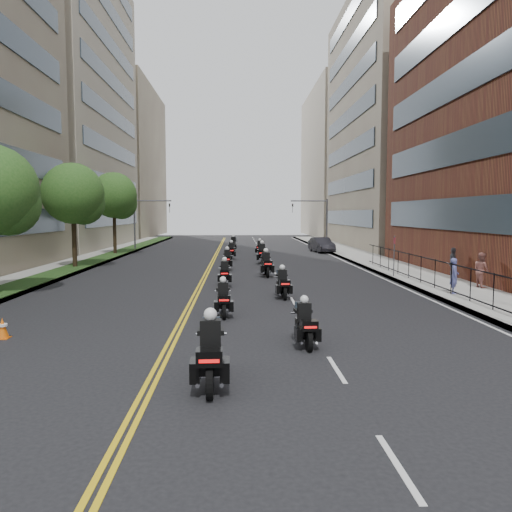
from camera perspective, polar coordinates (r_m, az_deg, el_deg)
The scene contains 28 objects.
ground at distance 13.25m, azimuth -4.89°, elevation -12.95°, with size 160.00×160.00×0.00m, color black.
sidewalk_right at distance 39.48m, azimuth 14.59°, elevation -1.03°, with size 4.00×90.00×0.15m, color gray.
sidewalk_left at distance 39.86m, azimuth -20.63°, elevation -1.13°, with size 4.00×90.00×0.15m, color gray.
grass_strip at distance 39.60m, azimuth -19.53°, elevation -1.00°, with size 2.00×90.00×0.04m, color #153C15.
building_right_tan at distance 65.01m, azimuth 17.13°, elevation 14.40°, with size 15.11×28.00×30.00m.
building_right_far at distance 93.40m, azimuth 10.94°, elevation 10.33°, with size 15.00×28.00×26.00m, color #AB9F8A.
building_left_mid at distance 65.96m, azimuth -23.09°, elevation 15.85°, with size 16.11×28.00×34.00m.
building_left_far at distance 93.81m, azimuth -16.38°, elevation 10.20°, with size 16.00×28.00×26.00m, color gray.
iron_fence at distance 26.88m, azimuth 20.57°, elevation -2.14°, with size 0.05×28.00×1.50m.
street_trees at distance 33.33m, azimuth -22.82°, elevation 6.38°, with size 4.40×38.40×7.98m.
traffic_signal_right at distance 55.32m, azimuth 7.13°, elevation 4.51°, with size 4.09×0.20×5.60m.
traffic_signal_left at distance 55.54m, azimuth -12.75°, elevation 4.43°, with size 4.09×0.20×5.60m.
motorcycle_0 at distance 11.90m, azimuth -5.22°, elevation -11.34°, with size 0.58×2.51×1.85m.
motorcycle_1 at distance 15.48m, azimuth 5.61°, elevation -7.98°, with size 0.52×2.10×1.55m.
motorcycle_2 at distance 19.81m, azimuth -3.76°, elevation -5.10°, with size 0.54×2.12×1.56m.
motorcycle_3 at distance 23.98m, azimuth 3.06°, elevation -3.31°, with size 0.53×2.16×1.60m.
motorcycle_4 at distance 27.87m, azimuth -3.60°, elevation -2.13°, with size 0.51×2.20×1.62m.
motorcycle_5 at distance 32.06m, azimuth 1.17°, elevation -1.07°, with size 0.62×2.46×1.81m.
motorcycle_6 at distance 35.82m, azimuth -3.31°, elevation -0.53°, with size 0.53×2.27×1.68m.
motorcycle_7 at distance 40.15m, azimuth 0.69°, elevation 0.18°, with size 0.59×2.53×1.87m.
motorcycle_8 at distance 44.03m, azimuth -2.83°, elevation 0.50°, with size 0.52×2.29×1.69m.
motorcycle_9 at distance 48.17m, azimuth 0.43°, elevation 0.86°, with size 0.67×2.20×1.63m.
motorcycle_10 at distance 52.74m, azimuth -2.64°, elevation 1.29°, with size 0.74×2.46×1.82m.
parked_sedan at distance 52.34m, azimuth 7.49°, elevation 1.28°, with size 1.63×4.68×1.54m, color black.
pedestrian_a at distance 26.14m, azimuth 21.72°, elevation -2.12°, with size 0.63×0.41×1.73m, color #525696.
pedestrian_b at distance 28.83m, azimuth 24.38°, elevation -1.46°, with size 0.90×0.70×1.86m, color #9C5F55.
pedestrian_c at distance 31.98m, azimuth 21.58°, elevation -0.76°, with size 1.09×0.46×1.87m, color #42424A.
traffic_cone at distance 18.29m, azimuth -26.99°, elevation -7.37°, with size 0.41×0.41×0.68m.
Camera 1 is at (0.63, -12.60, 4.06)m, focal length 35.00 mm.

